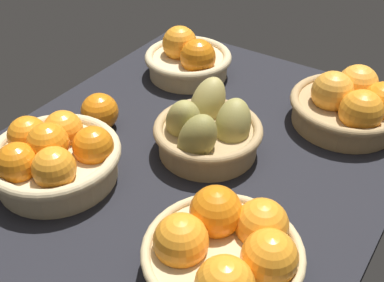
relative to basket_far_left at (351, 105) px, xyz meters
The scene contains 7 objects.
market_tray 32.11cm from the basket_far_left, 42.55° to the right, with size 84.00×72.00×3.00cm, color black.
basket_far_left is the anchor object (origin of this frame).
basket_near_right 57.99cm from the basket_far_left, 39.90° to the right, with size 23.09×23.09×11.54cm.
basket_center_pears 30.20cm from the basket_far_left, 40.12° to the right, with size 21.54×20.40×12.95cm.
basket_far_right 45.86cm from the basket_far_left, ahead, with size 22.90×22.90×10.61cm.
basket_near_left 38.49cm from the basket_far_left, 88.49° to the right, with size 20.38×20.38×11.43cm.
loose_orange_front_gap 50.19cm from the basket_far_left, 55.30° to the right, with size 7.51×7.51×7.51cm, color orange.
Camera 1 is at (62.13, 39.64, 59.97)cm, focal length 45.22 mm.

